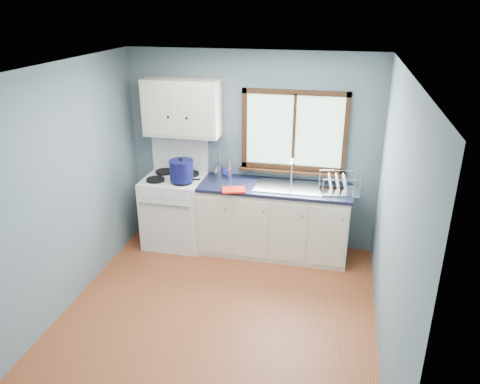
% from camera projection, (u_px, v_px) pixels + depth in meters
% --- Properties ---
extents(floor, '(3.20, 3.60, 0.02)m').
position_uv_depth(floor, '(216.00, 319.00, 4.82)').
color(floor, '#9A4C28').
rests_on(floor, ground).
extents(ceiling, '(3.20, 3.60, 0.02)m').
position_uv_depth(ceiling, '(210.00, 69.00, 3.86)').
color(ceiling, white).
rests_on(ceiling, wall_back).
extents(wall_back, '(3.20, 0.02, 2.50)m').
position_uv_depth(wall_back, '(252.00, 151.00, 5.97)').
color(wall_back, slate).
rests_on(wall_back, ground).
extents(wall_front, '(3.20, 0.02, 2.50)m').
position_uv_depth(wall_front, '(130.00, 333.00, 2.71)').
color(wall_front, slate).
rests_on(wall_front, ground).
extents(wall_left, '(0.02, 3.60, 2.50)m').
position_uv_depth(wall_left, '(58.00, 193.00, 4.66)').
color(wall_left, slate).
rests_on(wall_left, ground).
extents(wall_right, '(0.02, 3.60, 2.50)m').
position_uv_depth(wall_right, '(394.00, 224.00, 4.02)').
color(wall_right, slate).
rests_on(wall_right, ground).
extents(gas_range, '(0.76, 0.69, 1.36)m').
position_uv_depth(gas_range, '(175.00, 209.00, 6.15)').
color(gas_range, white).
rests_on(gas_range, floor).
extents(base_cabinets, '(1.85, 0.60, 0.88)m').
position_uv_depth(base_cabinets, '(274.00, 223.00, 5.93)').
color(base_cabinets, beige).
rests_on(base_cabinets, floor).
extents(countertop, '(1.89, 0.64, 0.04)m').
position_uv_depth(countertop, '(275.00, 187.00, 5.75)').
color(countertop, black).
rests_on(countertop, base_cabinets).
extents(sink, '(0.84, 0.46, 0.44)m').
position_uv_depth(sink, '(289.00, 192.00, 5.73)').
color(sink, silver).
rests_on(sink, countertop).
extents(window, '(1.36, 0.10, 1.03)m').
position_uv_depth(window, '(294.00, 137.00, 5.74)').
color(window, '#9EC6A8').
rests_on(window, wall_back).
extents(upper_cabinets, '(0.95, 0.35, 0.70)m').
position_uv_depth(upper_cabinets, '(182.00, 108.00, 5.77)').
color(upper_cabinets, beige).
rests_on(upper_cabinets, wall_back).
extents(skillet, '(0.36, 0.27, 0.05)m').
position_uv_depth(skillet, '(182.00, 179.00, 5.77)').
color(skillet, black).
rests_on(skillet, gas_range).
extents(stockpot, '(0.32, 0.32, 0.30)m').
position_uv_depth(stockpot, '(181.00, 170.00, 5.75)').
color(stockpot, '#0F1149').
rests_on(stockpot, gas_range).
extents(utensil_crock, '(0.14, 0.14, 0.39)m').
position_uv_depth(utensil_crock, '(219.00, 170.00, 6.04)').
color(utensil_crock, silver).
rests_on(utensil_crock, countertop).
extents(thermos, '(0.08, 0.08, 0.26)m').
position_uv_depth(thermos, '(229.00, 169.00, 5.92)').
color(thermos, silver).
rests_on(thermos, countertop).
extents(soap_bottle, '(0.10, 0.10, 0.23)m').
position_uv_depth(soap_bottle, '(226.00, 168.00, 6.01)').
color(soap_bottle, '#2836D6').
rests_on(soap_bottle, countertop).
extents(dish_towel, '(0.32, 0.26, 0.02)m').
position_uv_depth(dish_towel, '(234.00, 190.00, 5.59)').
color(dish_towel, red).
rests_on(dish_towel, countertop).
extents(dish_rack, '(0.50, 0.42, 0.23)m').
position_uv_depth(dish_rack, '(338.00, 187.00, 5.54)').
color(dish_rack, silver).
rests_on(dish_rack, countertop).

